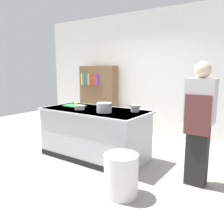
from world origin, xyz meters
name	(u,v)px	position (x,y,z in m)	size (l,w,h in m)	color
ground_plane	(95,157)	(0.00, 0.00, 0.00)	(10.00, 10.00, 0.00)	#9E9991
back_wall	(147,74)	(0.00, 2.10, 1.50)	(6.40, 0.12, 3.00)	white
counter_island	(95,133)	(0.00, 0.00, 0.47)	(1.98, 0.98, 0.90)	#B7BABF
cutting_board	(74,106)	(-0.56, 0.07, 0.91)	(0.40, 0.28, 0.02)	green
onion	(76,104)	(-0.50, 0.07, 0.96)	(0.08, 0.08, 0.08)	tan
stock_pot	(104,108)	(0.31, -0.13, 0.98)	(0.32, 0.25, 0.16)	#B7BABF
sauce_pan	(135,109)	(0.71, 0.22, 0.95)	(0.21, 0.15, 0.11)	#99999E
mixing_bowl	(80,107)	(-0.22, -0.15, 0.94)	(0.18, 0.18, 0.08)	#B7BABF
juice_cup	(104,105)	(0.04, 0.25, 0.95)	(0.07, 0.07, 0.10)	yellow
trash_bin	(121,175)	(1.12, -0.86, 0.28)	(0.44, 0.44, 0.55)	white
person_chef	(199,122)	(1.84, -0.01, 0.91)	(0.38, 0.25, 1.72)	black
bookshelf	(98,97)	(-1.31, 1.80, 0.85)	(1.10, 0.31, 1.70)	brown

